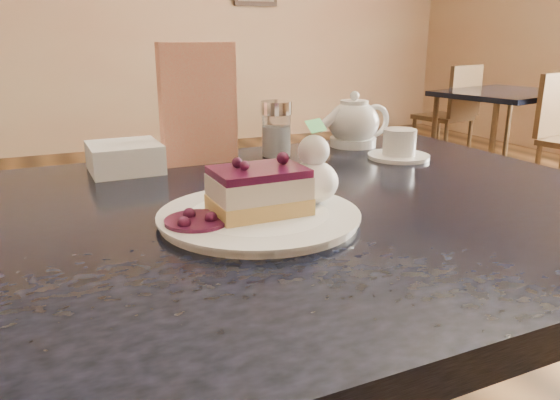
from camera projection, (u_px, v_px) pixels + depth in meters
name	position (u px, v px, depth m)	size (l,w,h in m)	color
main_table	(246.00, 262.00, 0.84)	(1.30, 0.87, 0.81)	black
dessert_plate	(259.00, 217.00, 0.76)	(0.28, 0.28, 0.01)	white
cheesecake_slice	(259.00, 191.00, 0.75)	(0.13, 0.09, 0.06)	#E8AB54
whipped_cream	(313.00, 182.00, 0.80)	(0.07, 0.07, 0.07)	white
berry_sauce	(197.00, 221.00, 0.72)	(0.09, 0.09, 0.01)	#3A0A28
tea_set	(362.00, 128.00, 1.24)	(0.19, 0.28, 0.11)	white
menu_card	(198.00, 105.00, 1.07)	(0.15, 0.03, 0.24)	beige
sugar_shaker	(276.00, 129.00, 1.14)	(0.06, 0.06, 0.12)	white
napkin_stack	(125.00, 157.00, 1.04)	(0.13, 0.13, 0.05)	white
bg_table_far_right	(496.00, 174.00, 4.06)	(1.02, 1.62, 1.08)	black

